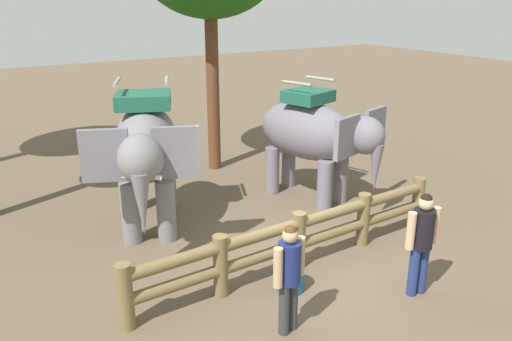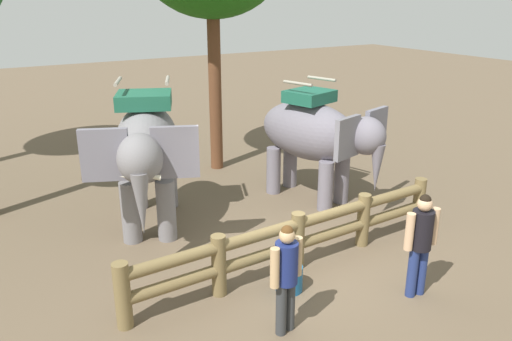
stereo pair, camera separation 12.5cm
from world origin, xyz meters
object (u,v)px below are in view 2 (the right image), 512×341
object	(u,v)px
log_fence	(298,237)
feed_bucket	(289,278)
elephant_near_left	(147,148)
tourist_man_in_blue	(286,272)
elephant_center	(316,135)
tourist_woman_in_black	(421,238)

from	to	relation	value
log_fence	feed_bucket	xyz separation A→B (m)	(-0.54, -0.54, -0.38)
log_fence	elephant_near_left	bearing A→B (deg)	119.58
log_fence	tourist_man_in_blue	bearing A→B (deg)	-130.37
elephant_near_left	elephant_center	xyz separation A→B (m)	(3.81, -0.51, -0.13)
tourist_woman_in_black	feed_bucket	bearing A→B (deg)	145.84
elephant_near_left	log_fence	bearing A→B (deg)	-60.42
elephant_near_left	feed_bucket	bearing A→B (deg)	-72.17
elephant_near_left	elephant_center	size ratio (longest dim) A/B	1.08
log_fence	elephant_center	distance (m)	3.37
elephant_center	feed_bucket	size ratio (longest dim) A/B	7.60
log_fence	tourist_woman_in_black	world-z (taller)	tourist_woman_in_black
tourist_man_in_blue	feed_bucket	distance (m)	1.32
elephant_center	feed_bucket	bearing A→B (deg)	-132.48
log_fence	elephant_near_left	xyz separation A→B (m)	(-1.65, 2.91, 1.11)
log_fence	tourist_man_in_blue	distance (m)	1.88
tourist_man_in_blue	feed_bucket	bearing A→B (deg)	52.81
elephant_center	tourist_woman_in_black	world-z (taller)	elephant_center
elephant_near_left	tourist_woman_in_black	world-z (taller)	elephant_near_left
elephant_near_left	tourist_man_in_blue	distance (m)	4.40
tourist_woman_in_black	feed_bucket	distance (m)	2.19
tourist_woman_in_black	tourist_man_in_blue	xyz separation A→B (m)	(-2.34, 0.29, -0.04)
tourist_man_in_blue	feed_bucket	xyz separation A→B (m)	(0.65, 0.86, -0.75)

